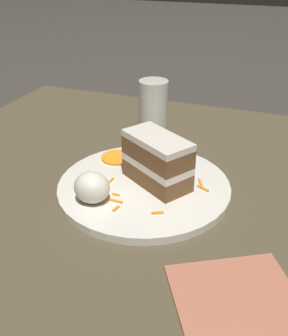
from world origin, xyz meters
name	(u,v)px	position (x,y,z in m)	size (l,w,h in m)	color
ground_plane	(169,202)	(0.00, 0.00, 0.00)	(6.00, 6.00, 0.00)	#38332D
dining_table	(169,193)	(0.00, 0.00, 0.02)	(1.08, 0.85, 0.04)	#4C422D
plate	(144,187)	(-0.04, -0.03, 0.05)	(0.30, 0.30, 0.01)	silver
cake_slice	(157,160)	(-0.02, -0.02, 0.10)	(0.14, 0.12, 0.09)	brown
cream_dollop	(92,187)	(-0.10, -0.11, 0.08)	(0.06, 0.05, 0.05)	silver
orange_garnish	(117,157)	(-0.12, 0.03, 0.05)	(0.06, 0.06, 0.00)	orange
carrot_shreds_scatter	(139,190)	(-0.04, -0.06, 0.05)	(0.22, 0.15, 0.00)	orange
drinking_glass	(153,113)	(-0.10, 0.19, 0.09)	(0.06, 0.06, 0.13)	beige
menu_card	(246,318)	(0.17, -0.25, 0.04)	(0.15, 0.19, 0.00)	#B2664C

